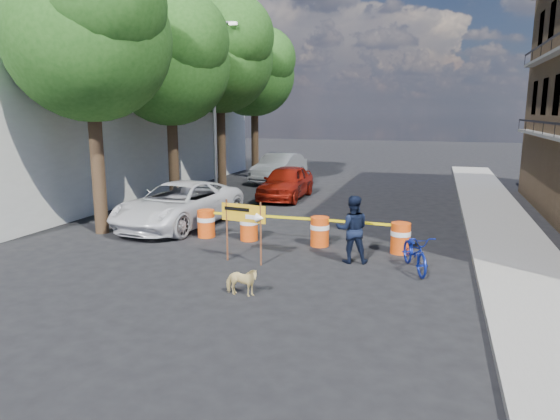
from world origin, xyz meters
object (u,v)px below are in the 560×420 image
Objects in this scene: barrel_far_left at (206,223)px; suv_white at (179,205)px; barrel_mid_left at (249,226)px; pedestrian at (352,229)px; barrel_far_right at (400,237)px; detour_sign at (249,219)px; sedan_red at (286,182)px; barrel_mid_right at (320,231)px; bicycle at (416,235)px; sedan_silver at (279,168)px; dog at (241,282)px.

suv_white is (-1.63, 1.20, 0.31)m from barrel_far_left.
pedestrian is (3.52, -1.37, 0.45)m from barrel_mid_left.
barrel_far_left is 1.00× the size of barrel_far_right.
barrel_mid_left is 0.52× the size of detour_sign.
barrel_mid_right is at bearing -66.52° from sedan_red.
barrel_far_right is 1.67m from bicycle.
barrel_mid_left is at bearing 119.50° from detour_sign.
barrel_far_right is 0.18× the size of sedan_silver.
barrel_mid_left is 7.88m from sedan_red.
barrel_far_right is (4.72, -0.08, 0.00)m from barrel_mid_left.
sedan_silver reaches higher than barrel_mid_left.
bicycle is 4.75m from dog.
sedan_silver reaches higher than sedan_red.
detour_sign is at bearing 15.50° from dog.
suv_white is at bearing 167.89° from barrel_mid_right.
barrel_mid_left is 5.46m from bicycle.
detour_sign is 0.34× the size of sedan_silver.
barrel_far_left is 1.00× the size of barrel_mid_right.
pedestrian is at bearing -21.30° from barrel_mid_left.
bicycle reaches higher than dog.
bicycle is 0.41× the size of sedan_red.
suv_white reaches higher than barrel_mid_right.
barrel_far_left is at bearing -78.79° from sedan_silver.
sedan_red is at bearing 87.28° from barrel_far_left.
bicycle reaches higher than sedan_silver.
barrel_mid_left and barrel_far_right have the same top height.
bicycle is at bearing -72.65° from barrel_far_right.
suv_white is 6.92m from sedan_red.
barrel_far_left is at bearing -29.87° from suv_white.
pedestrian reaches higher than barrel_far_right.
barrel_far_right is 1.14× the size of dog.
sedan_red is at bearing -65.17° from sedan_silver.
sedan_red is (2.00, 6.63, -0.00)m from suv_white.
barrel_mid_left is at bearing 1.17° from barrel_far_left.
pedestrian is 0.33× the size of suv_white.
suv_white reaches higher than barrel_mid_left.
barrel_far_right is 4.51m from detour_sign.
bicycle is 0.34× the size of suv_white.
detour_sign is at bearing -34.73° from suv_white.
barrel_far_right is at bearing -55.12° from sedan_silver.
detour_sign is 15.96m from sedan_silver.
dog is (-0.71, -4.66, -0.14)m from barrel_mid_right.
barrel_far_right is at bearing -0.97° from barrel_mid_left.
barrel_mid_left is at bearing -33.07° from pedestrian.
sedan_red is 5.66m from sedan_silver.
detour_sign is (-3.83, -2.26, 0.78)m from barrel_far_right.
barrel_far_left is 2.04m from suv_white.
detour_sign reaches higher than sedan_red.
detour_sign is 0.31× the size of suv_white.
dog is 12.75m from sedan_red.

